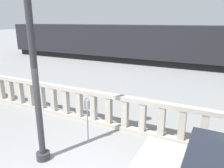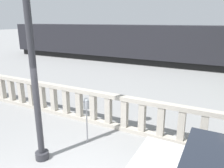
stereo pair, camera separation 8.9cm
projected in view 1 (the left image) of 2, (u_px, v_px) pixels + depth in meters
balustrade at (117, 112)px, 7.39m from camera, size 15.09×0.24×1.21m
lamppost at (30, 29)px, 4.92m from camera, size 0.36×0.36×6.70m
parking_meter at (87, 107)px, 6.36m from camera, size 0.17×0.17×1.43m
train_near at (127, 43)px, 19.42m from camera, size 24.13×2.84×3.82m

